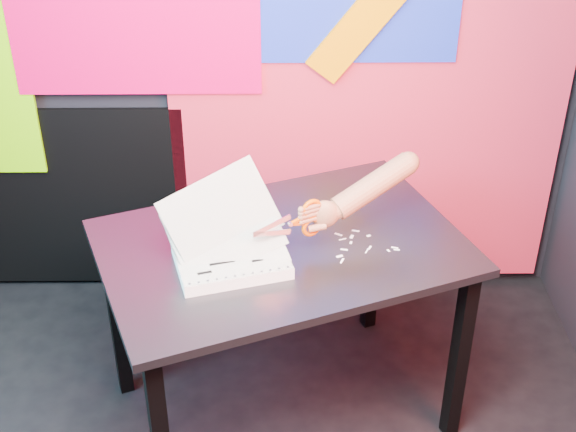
{
  "coord_description": "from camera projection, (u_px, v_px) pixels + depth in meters",
  "views": [
    {
      "loc": [
        0.3,
        -1.48,
        2.22
      ],
      "look_at": [
        0.32,
        0.66,
        0.87
      ],
      "focal_mm": 50.0,
      "sensor_mm": 36.0,
      "label": 1
    }
  ],
  "objects": [
    {
      "name": "backdrop",
      "position": [
        220.0,
        90.0,
        3.16
      ],
      "size": [
        2.88,
        0.05,
        2.08
      ],
      "color": "red",
      "rests_on": "ground"
    },
    {
      "name": "scissors",
      "position": [
        307.0,
        219.0,
        2.5
      ],
      "size": [
        0.22,
        0.12,
        0.13
      ],
      "rotation": [
        0.0,
        0.0,
        0.48
      ],
      "color": "silver",
      "rests_on": "printout_stack"
    },
    {
      "name": "work_table",
      "position": [
        282.0,
        267.0,
        2.66
      ],
      "size": [
        1.36,
        1.14,
        0.75
      ],
      "rotation": [
        0.0,
        0.0,
        0.37
      ],
      "color": "black",
      "rests_on": "ground"
    },
    {
      "name": "hand_forearm",
      "position": [
        365.0,
        190.0,
        2.56
      ],
      "size": [
        0.39,
        0.23,
        0.19
      ],
      "rotation": [
        0.0,
        0.0,
        0.48
      ],
      "color": "#A5623F",
      "rests_on": "work_table"
    },
    {
      "name": "printout_stack",
      "position": [
        231.0,
        257.0,
        2.5
      ],
      "size": [
        0.43,
        0.33,
        0.33
      ],
      "rotation": [
        0.0,
        0.0,
        0.27
      ],
      "color": "white",
      "rests_on": "work_table"
    },
    {
      "name": "paper_clippings",
      "position": [
        356.0,
        244.0,
        2.61
      ],
      "size": [
        0.21,
        0.19,
        0.0
      ],
      "color": "white",
      "rests_on": "work_table"
    },
    {
      "name": "room",
      "position": [
        142.0,
        193.0,
        1.71
      ],
      "size": [
        3.01,
        3.01,
        2.71
      ],
      "color": "black",
      "rests_on": "ground"
    }
  ]
}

